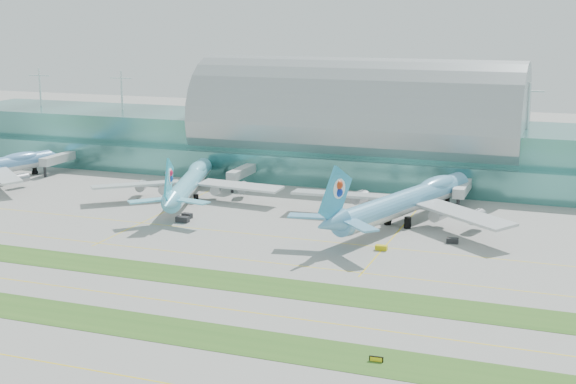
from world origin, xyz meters
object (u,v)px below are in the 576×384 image
at_px(taxiway_sign_east, 376,359).
at_px(terminal, 357,137).
at_px(airliner_c, 407,200).
at_px(airliner_b, 189,182).

bearing_deg(taxiway_sign_east, terminal, 103.29).
xyz_separation_m(airliner_c, taxiway_sign_east, (14.80, -94.34, -6.34)).
relative_size(terminal, airliner_b, 4.93).
distance_m(terminal, airliner_b, 70.78).
distance_m(airliner_b, taxiway_sign_east, 131.49).
height_order(airliner_c, taxiway_sign_east, airliner_c).
relative_size(airliner_c, taxiway_sign_east, 31.41).
bearing_deg(airliner_c, taxiway_sign_east, -62.96).
height_order(terminal, airliner_c, terminal).
height_order(terminal, airliner_b, terminal).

